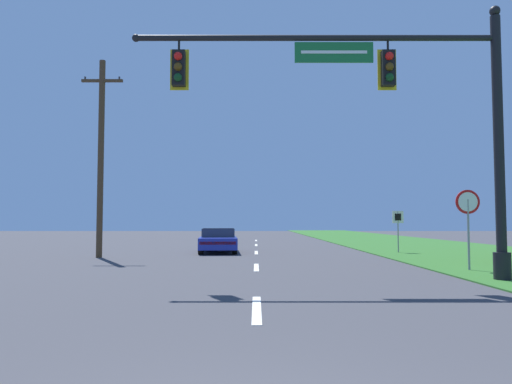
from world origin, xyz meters
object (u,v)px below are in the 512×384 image
route_sign_post (398,222)px  utility_pole_near (101,154)px  car_ahead (218,240)px  stop_sign (468,211)px  signal_mast (403,112)px

route_sign_post → utility_pole_near: utility_pole_near is taller
car_ahead → stop_sign: size_ratio=1.79×
signal_mast → stop_sign: 4.59m
car_ahead → route_sign_post: size_ratio=2.20×
signal_mast → utility_pole_near: 13.62m
car_ahead → signal_mast: bearing=-64.2°
car_ahead → route_sign_post: route_sign_post is taller
car_ahead → utility_pole_near: 7.15m
signal_mast → stop_sign: bearing=43.6°
stop_sign → route_sign_post: size_ratio=1.23×
route_sign_post → stop_sign: bearing=-92.0°
route_sign_post → utility_pole_near: size_ratio=0.24×
route_sign_post → utility_pole_near: (-13.73, -3.00, 2.93)m
signal_mast → stop_sign: (2.75, 2.61, -2.59)m
signal_mast → utility_pole_near: size_ratio=1.15×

